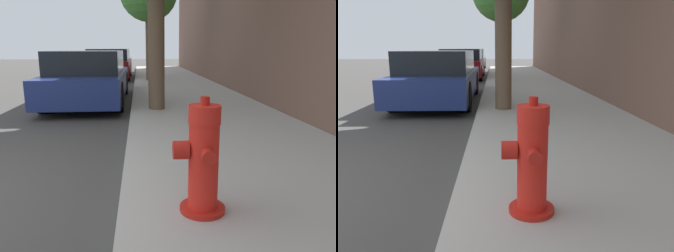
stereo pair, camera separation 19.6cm
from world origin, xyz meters
TOP-DOWN VIEW (x-y plane):
  - sidewalk_slab at (3.47, 0.00)m, footprint 2.88×40.00m
  - fire_hydrant at (2.66, -0.29)m, footprint 0.39×0.41m
  - parked_car_near at (0.97, 5.87)m, footprint 1.78×4.55m
  - parked_car_mid at (0.89, 12.66)m, footprint 1.87×4.31m
  - parked_car_far at (0.82, 19.05)m, footprint 1.73×4.29m

SIDE VIEW (x-z plane):
  - sidewalk_slab at x=3.47m, z-range 0.00..0.16m
  - fire_hydrant at x=2.66m, z-range 0.12..0.98m
  - parked_car_near at x=0.97m, z-range -0.01..1.27m
  - parked_car_far at x=0.82m, z-range -0.01..1.29m
  - parked_car_mid at x=0.89m, z-range -0.01..1.30m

